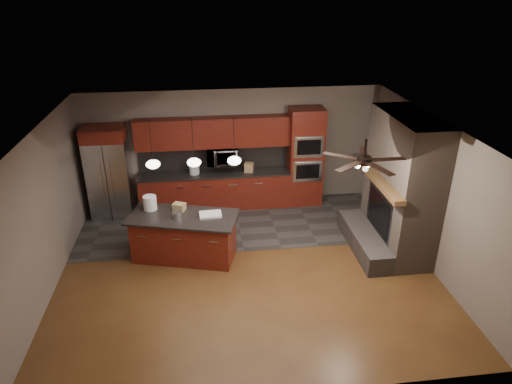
{
  "coord_description": "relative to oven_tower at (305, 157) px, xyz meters",
  "views": [
    {
      "loc": [
        -0.74,
        -7.28,
        5.07
      ],
      "look_at": [
        0.25,
        0.6,
        1.33
      ],
      "focal_mm": 32.0,
      "sensor_mm": 36.0,
      "label": 1
    }
  ],
  "objects": [
    {
      "name": "back_wall",
      "position": [
        -1.7,
        0.31,
        0.21
      ],
      "size": [
        7.0,
        0.02,
        2.8
      ],
      "primitive_type": "cube",
      "color": "slate",
      "rests_on": "ground"
    },
    {
      "name": "counter_bucket",
      "position": [
        -2.65,
        0.01,
        -0.16
      ],
      "size": [
        0.31,
        0.31,
        0.27
      ],
      "primitive_type": "cylinder",
      "rotation": [
        0.0,
        0.0,
        -0.34
      ],
      "color": "silver",
      "rests_on": "back_cabinetry"
    },
    {
      "name": "ground",
      "position": [
        -1.7,
        -2.69,
        -1.19
      ],
      "size": [
        7.0,
        7.0,
        0.0
      ],
      "primitive_type": "plane",
      "color": "brown",
      "rests_on": "ground"
    },
    {
      "name": "oven_tower",
      "position": [
        0.0,
        0.0,
        0.0
      ],
      "size": [
        0.8,
        0.63,
        2.38
      ],
      "color": "maroon",
      "rests_on": "ground"
    },
    {
      "name": "cardboard_box",
      "position": [
        -2.94,
        -1.87,
        -0.2
      ],
      "size": [
        0.28,
        0.25,
        0.15
      ],
      "primitive_type": "cube",
      "rotation": [
        0.0,
        0.0,
        -0.46
      ],
      "color": "tan",
      "rests_on": "kitchen_island"
    },
    {
      "name": "right_wall",
      "position": [
        1.8,
        -2.69,
        0.21
      ],
      "size": [
        0.02,
        6.0,
        2.8
      ],
      "primitive_type": "cube",
      "color": "slate",
      "rests_on": "ground"
    },
    {
      "name": "slate_tile_patch",
      "position": [
        -1.7,
        -0.89,
        -1.19
      ],
      "size": [
        7.0,
        2.4,
        0.01
      ],
      "primitive_type": "cube",
      "color": "#393633",
      "rests_on": "ground"
    },
    {
      "name": "ceiling_fan",
      "position": [
        0.1,
        -3.49,
        1.27
      ],
      "size": [
        1.27,
        1.33,
        0.41
      ],
      "color": "black",
      "rests_on": "ceiling"
    },
    {
      "name": "white_bucket",
      "position": [
        -3.51,
        -1.76,
        -0.13
      ],
      "size": [
        0.35,
        0.35,
        0.28
      ],
      "primitive_type": "cylinder",
      "rotation": [
        0.0,
        0.0,
        -0.5
      ],
      "color": "white",
      "rests_on": "kitchen_island"
    },
    {
      "name": "fireplace_column",
      "position": [
        1.34,
        -2.29,
        0.11
      ],
      "size": [
        1.3,
        2.1,
        2.8
      ],
      "color": "brown",
      "rests_on": "ground"
    },
    {
      "name": "pendant_right",
      "position": [
        -1.85,
        -1.99,
        0.77
      ],
      "size": [
        0.26,
        0.26,
        0.92
      ],
      "color": "black",
      "rests_on": "ceiling"
    },
    {
      "name": "refrigerator",
      "position": [
        -4.57,
        -0.07,
        -0.12
      ],
      "size": [
        0.92,
        0.75,
        2.14
      ],
      "color": "silver",
      "rests_on": "ground"
    },
    {
      "name": "microwave",
      "position": [
        -1.98,
        0.06,
        0.11
      ],
      "size": [
        0.73,
        0.41,
        0.5
      ],
      "primitive_type": "imported",
      "color": "silver",
      "rests_on": "back_cabinetry"
    },
    {
      "name": "pendant_left",
      "position": [
        -3.35,
        -1.99,
        0.77
      ],
      "size": [
        0.26,
        0.26,
        0.92
      ],
      "color": "black",
      "rests_on": "ceiling"
    },
    {
      "name": "ceiling",
      "position": [
        -1.7,
        -2.69,
        1.61
      ],
      "size": [
        7.0,
        6.0,
        0.02
      ],
      "primitive_type": "cube",
      "color": "white",
      "rests_on": "back_wall"
    },
    {
      "name": "back_cabinetry",
      "position": [
        -2.18,
        0.05,
        -0.3
      ],
      "size": [
        3.59,
        0.64,
        2.2
      ],
      "color": "maroon",
      "rests_on": "ground"
    },
    {
      "name": "paint_tray",
      "position": [
        -2.35,
        -2.17,
        -0.25
      ],
      "size": [
        0.43,
        0.31,
        0.04
      ],
      "primitive_type": "cube",
      "rotation": [
        0.0,
        0.0,
        0.04
      ],
      "color": "white",
      "rests_on": "kitchen_island"
    },
    {
      "name": "counter_box",
      "position": [
        -1.36,
        -0.04,
        -0.18
      ],
      "size": [
        0.24,
        0.22,
        0.22
      ],
      "primitive_type": "cube",
      "rotation": [
        0.0,
        0.0,
        -0.34
      ],
      "color": "tan",
      "rests_on": "back_cabinetry"
    },
    {
      "name": "kitchen_island",
      "position": [
        -2.88,
        -2.13,
        -0.73
      ],
      "size": [
        2.26,
        1.47,
        0.92
      ],
      "rotation": [
        0.0,
        0.0,
        -0.27
      ],
      "color": "maroon",
      "rests_on": "ground"
    },
    {
      "name": "left_wall",
      "position": [
        -5.2,
        -2.69,
        0.21
      ],
      "size": [
        0.02,
        6.0,
        2.8
      ],
      "primitive_type": "cube",
      "color": "slate",
      "rests_on": "ground"
    },
    {
      "name": "pendant_center",
      "position": [
        -2.6,
        -1.99,
        0.77
      ],
      "size": [
        0.26,
        0.26,
        0.92
      ],
      "color": "black",
      "rests_on": "ceiling"
    },
    {
      "name": "paint_can",
      "position": [
        -2.98,
        -2.17,
        -0.21
      ],
      "size": [
        0.24,
        0.24,
        0.13
      ],
      "primitive_type": "cylinder",
      "rotation": [
        0.0,
        0.0,
        -0.37
      ],
      "color": "silver",
      "rests_on": "kitchen_island"
    }
  ]
}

